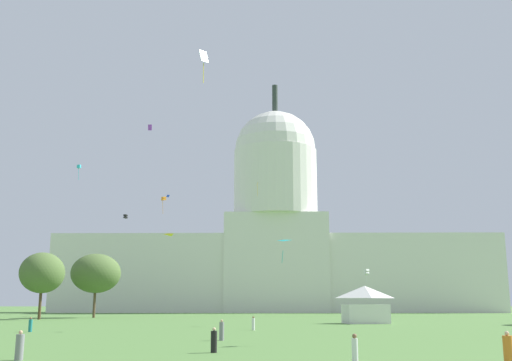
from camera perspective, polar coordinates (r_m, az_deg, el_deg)
capitol_building at (r=187.16m, az=1.90°, el=-5.76°), size 134.13×26.30×72.80m
event_tent at (r=92.64m, az=10.37°, el=-11.56°), size 7.19×5.45×5.52m
tree_west_mid at (r=118.75m, az=-19.69°, el=-8.28°), size 11.09×11.27×12.18m
tree_west_near at (r=128.02m, az=-15.00°, el=-8.54°), size 13.12×12.74×12.88m
person_grey_mid_center at (r=51.55m, az=-3.29°, el=-14.11°), size 0.56×0.56×1.71m
person_white_edge_west at (r=33.76m, az=9.39°, el=-15.53°), size 0.42×0.42×1.48m
person_orange_front_left at (r=33.46m, az=22.89°, el=-14.70°), size 0.57×0.57×1.73m
person_grey_back_left at (r=36.72m, az=-21.59°, el=-14.51°), size 0.64×0.64×1.61m
person_black_front_right at (r=39.42m, az=-4.03°, el=-15.02°), size 0.45×0.45×1.57m
person_teal_deep_crowd at (r=70.12m, az=-20.69°, el=-12.77°), size 0.47×0.47×1.55m
person_white_lawn_far_left at (r=69.80m, az=-0.26°, el=-13.49°), size 0.44×0.44×1.55m
kite_white_low at (r=168.19m, az=10.50°, el=-8.57°), size 1.47×1.50×3.72m
kite_yellow_low at (r=70.41m, az=-8.07°, el=-5.57°), size 1.21×1.03×0.35m
kite_violet_high at (r=152.66m, az=-10.07°, el=5.00°), size 0.99×0.62×1.50m
kite_turquoise_low at (r=83.08m, az=2.57°, el=-6.15°), size 1.96×1.47×2.71m
kite_blue_mid at (r=170.16m, az=-8.38°, el=-1.47°), size 0.98×0.56×0.85m
kite_orange_mid at (r=147.47m, az=-8.79°, el=-1.74°), size 1.26×1.26×4.21m
kite_cyan_mid at (r=122.50m, az=-16.51°, el=1.26°), size 0.74×0.71×3.03m
kite_black_mid at (r=167.13m, az=-12.32°, el=-3.36°), size 1.20×1.22×1.09m
kite_gold_high at (r=168.64m, az=0.13°, el=-0.47°), size 0.44×0.99×4.00m
kite_green_mid at (r=67.58m, az=-5.00°, el=11.51°), size 1.02×0.94×3.89m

